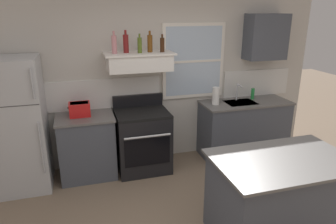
% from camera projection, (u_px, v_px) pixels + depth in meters
% --- Properties ---
extents(back_wall, '(5.40, 0.11, 2.70)m').
position_uv_depth(back_wall, '(154.00, 75.00, 4.73)').
color(back_wall, beige).
rests_on(back_wall, ground_plane).
extents(refrigerator, '(0.70, 0.72, 1.76)m').
position_uv_depth(refrigerator, '(17.00, 126.00, 4.01)').
color(refrigerator, '#B7BABC').
rests_on(refrigerator, ground_plane).
extents(counter_left_of_stove, '(0.79, 0.63, 0.91)m').
position_uv_depth(counter_left_of_stove, '(87.00, 146.00, 4.43)').
color(counter_left_of_stove, '#474C56').
rests_on(counter_left_of_stove, ground_plane).
extents(toaster, '(0.30, 0.20, 0.19)m').
position_uv_depth(toaster, '(80.00, 109.00, 4.26)').
color(toaster, red).
rests_on(toaster, counter_left_of_stove).
extents(stove_range, '(0.76, 0.69, 1.09)m').
position_uv_depth(stove_range, '(143.00, 140.00, 4.61)').
color(stove_range, black).
rests_on(stove_range, ground_plane).
extents(range_hood_shelf, '(0.96, 0.52, 0.24)m').
position_uv_depth(range_hood_shelf, '(139.00, 61.00, 4.33)').
color(range_hood_shelf, white).
extents(bottle_rose_pink, '(0.07, 0.07, 0.30)m').
position_uv_depth(bottle_rose_pink, '(114.00, 44.00, 4.14)').
color(bottle_rose_pink, '#C67F84').
rests_on(bottle_rose_pink, range_hood_shelf).
extents(bottle_red_label_wine, '(0.07, 0.07, 0.30)m').
position_uv_depth(bottle_red_label_wine, '(126.00, 43.00, 4.22)').
color(bottle_red_label_wine, maroon).
rests_on(bottle_red_label_wine, range_hood_shelf).
extents(bottle_olive_oil_square, '(0.06, 0.06, 0.26)m').
position_uv_depth(bottle_olive_oil_square, '(140.00, 45.00, 4.21)').
color(bottle_olive_oil_square, '#4C601E').
rests_on(bottle_olive_oil_square, range_hood_shelf).
extents(bottle_amber_wine, '(0.07, 0.07, 0.29)m').
position_uv_depth(bottle_amber_wine, '(150.00, 43.00, 4.30)').
color(bottle_amber_wine, brown).
rests_on(bottle_amber_wine, range_hood_shelf).
extents(bottle_brown_stout, '(0.06, 0.06, 0.24)m').
position_uv_depth(bottle_brown_stout, '(162.00, 45.00, 4.30)').
color(bottle_brown_stout, '#381E0F').
rests_on(bottle_brown_stout, range_hood_shelf).
extents(counter_right_with_sink, '(1.43, 0.63, 0.91)m').
position_uv_depth(counter_right_with_sink, '(243.00, 128.00, 5.10)').
color(counter_right_with_sink, '#474C56').
rests_on(counter_right_with_sink, ground_plane).
extents(sink_faucet, '(0.03, 0.17, 0.28)m').
position_uv_depth(sink_faucet, '(238.00, 90.00, 4.96)').
color(sink_faucet, silver).
rests_on(sink_faucet, counter_right_with_sink).
extents(paper_towel_roll, '(0.11, 0.11, 0.27)m').
position_uv_depth(paper_towel_roll, '(216.00, 96.00, 4.77)').
color(paper_towel_roll, white).
rests_on(paper_towel_roll, counter_right_with_sink).
extents(dish_soap_bottle, '(0.06, 0.06, 0.18)m').
position_uv_depth(dish_soap_bottle, '(253.00, 94.00, 5.07)').
color(dish_soap_bottle, '#268C3F').
rests_on(dish_soap_bottle, counter_right_with_sink).
extents(kitchen_island, '(1.40, 0.90, 0.91)m').
position_uv_depth(kitchen_island, '(279.00, 198.00, 3.21)').
color(kitchen_island, '#474C56').
rests_on(kitchen_island, ground_plane).
extents(upper_cabinet_right, '(0.64, 0.32, 0.70)m').
position_uv_depth(upper_cabinet_right, '(266.00, 37.00, 4.86)').
color(upper_cabinet_right, '#474C56').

